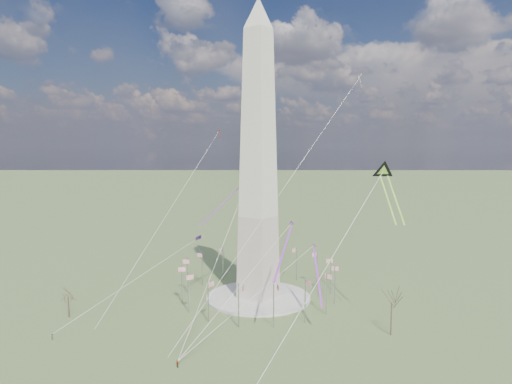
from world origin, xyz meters
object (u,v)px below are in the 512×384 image
Objects in this scene: tree_near at (392,301)px; person_west at (52,337)px; kite_delta_black at (384,174)px; washington_monument at (258,160)px.

tree_near is 93.69m from person_west.
kite_delta_black reaches higher than person_west.
person_west is (-26.24, -60.28, -47.17)m from washington_monument.
person_west is at bearing -113.52° from washington_monument.
kite_delta_black reaches higher than tree_near.
person_west is at bearing 13.75° from kite_delta_black.
tree_near is 0.70× the size of kite_delta_black.
kite_delta_black is at bearing 19.82° from washington_monument.
washington_monument is at bearing -103.53° from person_west.
washington_monument is 7.17× the size of tree_near.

